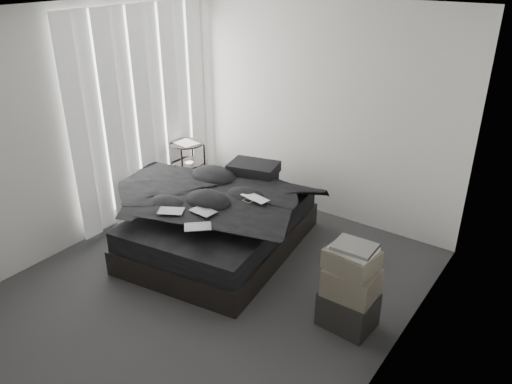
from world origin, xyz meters
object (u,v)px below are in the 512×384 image
Objects in this scene: bed at (221,237)px; box_lower at (348,309)px; laptop at (252,194)px; side_stand at (188,171)px.

box_lower reaches higher than bed.
box_lower is at bearing -8.65° from laptop.
bed is at bearing 168.21° from box_lower.
side_stand reaches higher than bed.
side_stand reaches higher than laptop.
side_stand is at bearing 139.20° from bed.
box_lower is (1.38, -0.47, -0.57)m from laptop.
box_lower is (1.75, -0.36, 0.03)m from bed.
bed is at bearing -154.50° from laptop.
bed is 1.38m from side_stand.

